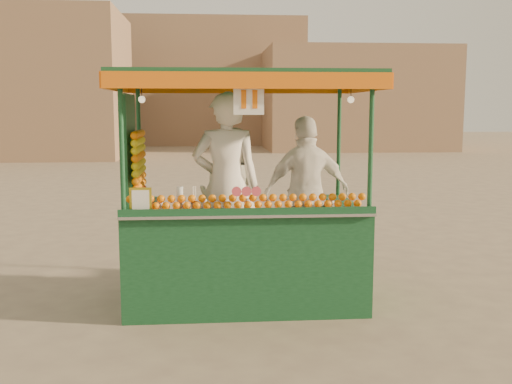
{
  "coord_description": "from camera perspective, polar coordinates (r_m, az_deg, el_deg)",
  "views": [
    {
      "loc": [
        -0.44,
        -6.27,
        2.04
      ],
      "look_at": [
        0.06,
        -0.02,
        1.16
      ],
      "focal_mm": 41.98,
      "sensor_mm": 36.0,
      "label": 1
    }
  ],
  "objects": [
    {
      "name": "building_center",
      "position": [
        36.33,
        -7.16,
        10.2
      ],
      "size": [
        14.0,
        7.0,
        7.0
      ],
      "primitive_type": "cube",
      "color": "#85644B",
      "rests_on": "ground"
    },
    {
      "name": "building_right",
      "position": [
        31.17,
        9.33,
        8.7
      ],
      "size": [
        9.0,
        6.0,
        5.0
      ],
      "primitive_type": "cube",
      "color": "#85644B",
      "rests_on": "ground"
    },
    {
      "name": "building_left",
      "position": [
        27.65,
        -22.94,
        9.33
      ],
      "size": [
        10.0,
        6.0,
        6.0
      ],
      "primitive_type": "cube",
      "color": "#85644B",
      "rests_on": "ground"
    },
    {
      "name": "vendor_middle",
      "position": [
        6.62,
        -2.42,
        -0.56
      ],
      "size": [
        0.92,
        0.82,
        1.56
      ],
      "rotation": [
        0.0,
        0.0,
        2.77
      ],
      "color": "white",
      "rests_on": "ground"
    },
    {
      "name": "ground",
      "position": [
        6.61,
        -0.57,
        -10.01
      ],
      "size": [
        90.0,
        90.0,
        0.0
      ],
      "primitive_type": "plane",
      "color": "#705F50",
      "rests_on": "ground"
    },
    {
      "name": "vendor_left",
      "position": [
        6.26,
        -2.87,
        0.66
      ],
      "size": [
        0.72,
        0.48,
        1.93
      ],
      "rotation": [
        0.0,
        0.0,
        3.17
      ],
      "color": "white",
      "rests_on": "ground"
    },
    {
      "name": "juice_cart",
      "position": [
        6.27,
        -1.7,
        -3.63
      ],
      "size": [
        2.64,
        1.71,
        2.4
      ],
      "color": "#103D1E",
      "rests_on": "ground"
    },
    {
      "name": "vendor_right",
      "position": [
        6.57,
        4.85,
        -0.1
      ],
      "size": [
        1.05,
        0.59,
        1.68
      ],
      "rotation": [
        0.0,
        0.0,
        3.34
      ],
      "color": "white",
      "rests_on": "ground"
    }
  ]
}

